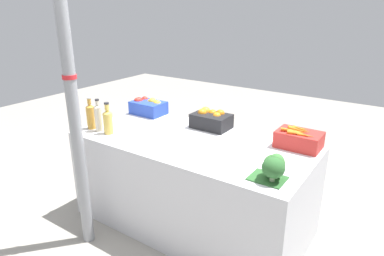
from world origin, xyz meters
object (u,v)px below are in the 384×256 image
object	(u,v)px
apple_crate	(148,106)
broccoli_pile	(274,167)
support_pole	(71,93)
juice_bottle_golden	(108,121)
orange_crate	(211,119)
juice_bottle_cloudy	(99,117)
carrot_crate	(299,139)
juice_bottle_amber	(91,116)

from	to	relation	value
apple_crate	broccoli_pile	size ratio (longest dim) A/B	1.50
support_pole	juice_bottle_golden	world-z (taller)	support_pole
orange_crate	juice_bottle_cloudy	bearing A→B (deg)	-140.77
support_pole	carrot_crate	bearing A→B (deg)	36.86
orange_crate	juice_bottle_golden	distance (m)	0.89
apple_crate	juice_bottle_golden	xyz separation A→B (m)	(0.09, -0.61, 0.04)
support_pole	juice_bottle_amber	xyz separation A→B (m)	(-0.31, 0.39, -0.33)
juice_bottle_amber	juice_bottle_golden	xyz separation A→B (m)	(0.22, 0.00, -0.01)
juice_bottle_cloudy	broccoli_pile	bearing A→B (deg)	0.20
apple_crate	broccoli_pile	world-z (taller)	broccoli_pile
juice_bottle_cloudy	juice_bottle_golden	xyz separation A→B (m)	(0.11, -0.00, -0.01)
carrot_crate	broccoli_pile	size ratio (longest dim) A/B	1.50
juice_bottle_golden	juice_bottle_amber	bearing A→B (deg)	-180.00
juice_bottle_golden	carrot_crate	bearing A→B (deg)	23.04
juice_bottle_cloudy	juice_bottle_golden	size ratio (longest dim) A/B	1.04
orange_crate	juice_bottle_amber	distance (m)	1.06
carrot_crate	juice_bottle_cloudy	xyz separation A→B (m)	(-1.54, -0.61, 0.05)
broccoli_pile	orange_crate	bearing A→B (deg)	143.32
support_pole	orange_crate	world-z (taller)	support_pole
broccoli_pile	juice_bottle_amber	size ratio (longest dim) A/B	0.77
broccoli_pile	juice_bottle_golden	world-z (taller)	juice_bottle_golden
support_pole	juice_bottle_cloudy	distance (m)	0.55
carrot_crate	support_pole	bearing A→B (deg)	-143.14
juice_bottle_amber	juice_bottle_golden	size ratio (longest dim) A/B	1.05
support_pole	juice_bottle_amber	world-z (taller)	support_pole
support_pole	juice_bottle_amber	bearing A→B (deg)	128.57
orange_crate	juice_bottle_amber	world-z (taller)	juice_bottle_amber
carrot_crate	broccoli_pile	bearing A→B (deg)	-86.68
apple_crate	juice_bottle_amber	size ratio (longest dim) A/B	1.15
support_pole	juice_bottle_cloudy	bearing A→B (deg)	118.16
broccoli_pile	juice_bottle_cloudy	bearing A→B (deg)	-179.80
juice_bottle_cloudy	support_pole	bearing A→B (deg)	-61.84
support_pole	orange_crate	xyz separation A→B (m)	(0.55, 1.01, -0.37)
support_pole	carrot_crate	size ratio (longest dim) A/B	7.48
carrot_crate	broccoli_pile	xyz separation A→B (m)	(0.03, -0.60, 0.02)
orange_crate	apple_crate	bearing A→B (deg)	-179.78
carrot_crate	broccoli_pile	world-z (taller)	broccoli_pile
support_pole	apple_crate	bearing A→B (deg)	100.67
juice_bottle_amber	broccoli_pile	bearing A→B (deg)	0.19
juice_bottle_cloudy	carrot_crate	bearing A→B (deg)	21.48
orange_crate	carrot_crate	size ratio (longest dim) A/B	1.00
juice_bottle_amber	juice_bottle_golden	bearing A→B (deg)	0.00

